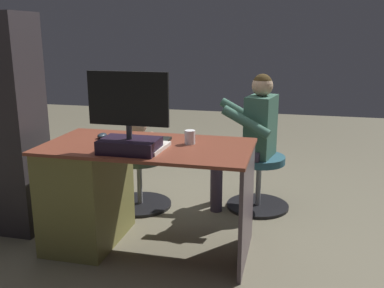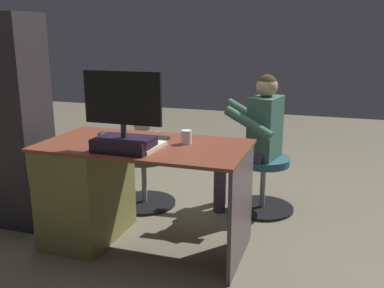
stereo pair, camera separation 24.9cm
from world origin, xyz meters
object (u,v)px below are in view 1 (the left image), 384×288
Objects in this scene: keyboard at (140,139)px; cup at (190,137)px; desk at (99,190)px; office_chair_teddy at (139,177)px; person at (250,132)px; tv_remote at (103,142)px; computer_mouse at (102,136)px; visitor_chair at (259,178)px; teddy_bear at (139,136)px; monitor at (129,128)px.

cup reaches higher than keyboard.
desk is at bearing 22.49° from keyboard.
office_chair_teddy is (0.23, -0.57, -0.49)m from keyboard.
person is at bearing -112.35° from cup.
person reaches higher than tv_remote.
visitor_chair is at bearing -142.97° from computer_mouse.
cup reaches higher than office_chair_teddy.
cup is 0.08× the size of person.
office_chair_teddy is at bearing 90.00° from teddy_bear.
person reaches higher than computer_mouse.
monitor is 5.30× the size of computer_mouse.
person is (0.08, 0.02, 0.40)m from visitor_chair.
desk is at bearing -33.55° from tv_remote.
tv_remote is at bearing 91.55° from teddy_bear.
monitor reaches higher than desk.
cup is 0.17× the size of office_chair_teddy.
keyboard is at bearing 45.34° from visitor_chair.
cup is at bearing 63.09° from visitor_chair.
visitor_chair is at bearing -134.66° from keyboard.
person is at bearing -141.26° from computer_mouse.
visitor_chair is (-1.04, -0.89, -0.13)m from desk.
tv_remote is (0.26, -0.16, -0.14)m from monitor.
computer_mouse is at bearing -70.31° from tv_remote.
desk is 0.73m from teddy_bear.
monitor reaches higher than keyboard.
cup is at bearing -174.18° from tv_remote.
desk is 2.56× the size of office_chair_teddy.
desk is 1.37m from visitor_chair.
monitor is 1.21× the size of keyboard.
office_chair_teddy is at bearing 11.67° from visitor_chair.
computer_mouse is at bearing -1.01° from cup.
desk is at bearing 86.24° from office_chair_teddy.
office_chair_teddy is (0.59, -0.59, -0.53)m from cup.
visitor_chair is at bearing -168.33° from office_chair_teddy.
person is at bearing -141.06° from tv_remote.
monitor is 0.45× the size of person.
tv_remote is at bearing 43.38° from visitor_chair.
office_chair_teddy is 1.01m from visitor_chair.
cup is (-0.31, -0.28, -0.11)m from monitor.
computer_mouse is 0.77m from office_chair_teddy.
cup is 0.58m from tv_remote.
cup is at bearing 176.50° from keyboard.
computer_mouse reaches higher than tv_remote.
keyboard is at bearing 48.01° from person.
monitor is 0.33m from tv_remote.
monitor is at bearing 149.02° from desk.
person reaches higher than cup.
tv_remote is at bearing 116.16° from computer_mouse.
teddy_bear is at bearing -72.72° from monitor.
visitor_chair is at bearing -139.49° from desk.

